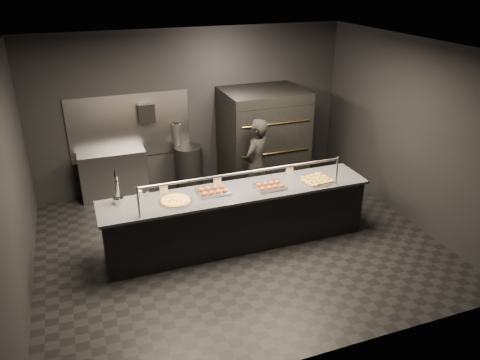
{
  "coord_description": "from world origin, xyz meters",
  "views": [
    {
      "loc": [
        -2.13,
        -5.91,
        3.97
      ],
      "look_at": [
        0.11,
        0.2,
        0.99
      ],
      "focal_mm": 35.0,
      "sensor_mm": 36.0,
      "label": 1
    }
  ],
  "objects": [
    {
      "name": "square_pizza",
      "position": [
        1.28,
        -0.09,
        0.94
      ],
      "size": [
        0.52,
        0.52,
        0.05
      ],
      "color": "silver",
      "rests_on": "service_counter"
    },
    {
      "name": "trash_bin",
      "position": [
        -0.2,
        2.22,
        0.43
      ],
      "size": [
        0.52,
        0.52,
        0.87
      ],
      "primitive_type": "cylinder",
      "color": "black",
      "rests_on": "ground"
    },
    {
      "name": "beer_tap",
      "position": [
        -1.72,
        0.2,
        1.08
      ],
      "size": [
        0.15,
        0.21,
        0.56
      ],
      "color": "silver",
      "rests_on": "service_counter"
    },
    {
      "name": "towel_dispenser",
      "position": [
        -0.9,
        2.39,
        1.55
      ],
      "size": [
        0.3,
        0.2,
        0.35
      ],
      "primitive_type": "cube",
      "color": "black",
      "rests_on": "room"
    },
    {
      "name": "prep_shelf",
      "position": [
        -1.6,
        2.32,
        0.45
      ],
      "size": [
        1.2,
        0.35,
        0.9
      ],
      "primitive_type": "cube",
      "color": "#99999E",
      "rests_on": "ground"
    },
    {
      "name": "service_counter",
      "position": [
        0.0,
        -0.0,
        0.46
      ],
      "size": [
        4.1,
        0.78,
        1.37
      ],
      "color": "black",
      "rests_on": "ground"
    },
    {
      "name": "round_pizza",
      "position": [
        -0.95,
        -0.03,
        0.94
      ],
      "size": [
        0.49,
        0.49,
        0.03
      ],
      "color": "silver",
      "rests_on": "service_counter"
    },
    {
      "name": "slider_tray_b",
      "position": [
        0.5,
        -0.07,
        0.95
      ],
      "size": [
        0.46,
        0.35,
        0.07
      ],
      "color": "silver",
      "rests_on": "service_counter"
    },
    {
      "name": "fire_extinguisher",
      "position": [
        -0.35,
        2.4,
        1.06
      ],
      "size": [
        0.14,
        0.14,
        0.51
      ],
      "color": "#B2B2B7",
      "rests_on": "room"
    },
    {
      "name": "worker",
      "position": [
        0.71,
        1.04,
        0.83
      ],
      "size": [
        0.72,
        0.69,
        1.66
      ],
      "primitive_type": "imported",
      "rotation": [
        0.0,
        0.0,
        3.82
      ],
      "color": "black",
      "rests_on": "ground"
    },
    {
      "name": "room",
      "position": [
        -0.02,
        0.05,
        1.5
      ],
      "size": [
        6.04,
        6.0,
        3.0
      ],
      "color": "black",
      "rests_on": "ground"
    },
    {
      "name": "tent_cards",
      "position": [
        -0.09,
        0.28,
        1.0
      ],
      "size": [
        2.16,
        0.04,
        0.15
      ],
      "color": "white",
      "rests_on": "service_counter"
    },
    {
      "name": "condiment_jar",
      "position": [
        -1.37,
        0.28,
        0.97
      ],
      "size": [
        0.16,
        0.06,
        0.11
      ],
      "color": "silver",
      "rests_on": "service_counter"
    },
    {
      "name": "pizza_oven",
      "position": [
        1.2,
        1.9,
        0.97
      ],
      "size": [
        1.5,
        1.23,
        1.91
      ],
      "color": "black",
      "rests_on": "ground"
    },
    {
      "name": "slider_tray_a",
      "position": [
        -0.36,
        0.07,
        0.95
      ],
      "size": [
        0.49,
        0.38,
        0.07
      ],
      "color": "silver",
      "rests_on": "service_counter"
    }
  ]
}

